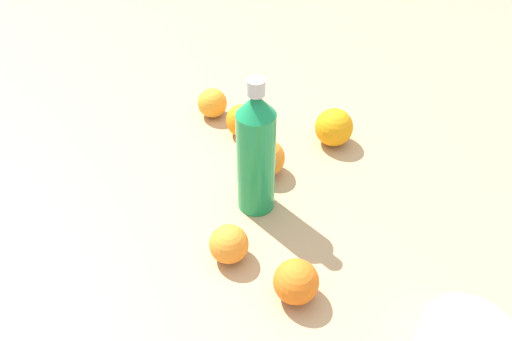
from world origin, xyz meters
name	(u,v)px	position (x,y,z in m)	size (l,w,h in m)	color
ground_plane	(257,188)	(0.00, 0.00, 0.00)	(2.40, 2.40, 0.00)	tan
water_bottle	(256,153)	(-0.03, 0.03, 0.12)	(0.07, 0.07, 0.26)	#198C4C
orange_0	(266,158)	(0.02, -0.05, 0.04)	(0.07, 0.07, 0.07)	orange
orange_1	(296,282)	(-0.20, 0.14, 0.03)	(0.07, 0.07, 0.07)	orange
orange_2	(334,127)	(-0.03, -0.20, 0.04)	(0.08, 0.08, 0.08)	orange
orange_3	(229,244)	(-0.07, 0.15, 0.03)	(0.06, 0.06, 0.06)	orange
orange_4	(242,120)	(0.13, -0.11, 0.03)	(0.07, 0.07, 0.07)	orange
orange_5	(212,103)	(0.22, -0.11, 0.03)	(0.06, 0.06, 0.06)	orange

